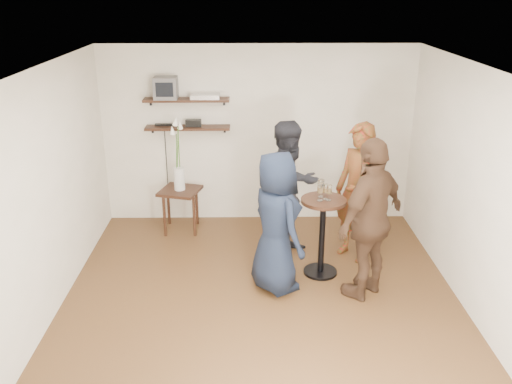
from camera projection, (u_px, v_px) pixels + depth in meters
room at (262, 199)px, 5.55m from camera, size 4.58×5.08×2.68m
shelf_upper at (186, 100)px, 7.55m from camera, size 1.20×0.25×0.04m
shelf_lower at (188, 128)px, 7.70m from camera, size 1.20×0.25×0.04m
crt_monitor at (166, 88)px, 7.49m from camera, size 0.32×0.30×0.30m
dvd_deck at (205, 96)px, 7.54m from camera, size 0.40×0.24×0.06m
radio at (193, 123)px, 7.67m from camera, size 0.22×0.10×0.10m
power_strip at (166, 125)px, 7.73m from camera, size 0.30×0.05×0.03m
side_table at (180, 196)px, 7.74m from camera, size 0.65×0.65×0.63m
vase_lilies at (179, 167)px, 7.58m from camera, size 0.20×0.21×1.08m
drinks_table at (322, 226)px, 6.52m from camera, size 0.54×0.54×0.99m
wine_glass_fl at (320, 189)px, 6.29m from camera, size 0.07×0.07×0.22m
wine_glass_fr at (329, 190)px, 6.31m from camera, size 0.06×0.06×0.19m
wine_glass_bl at (321, 185)px, 6.41m from camera, size 0.07×0.07×0.22m
wine_glass_br at (326, 189)px, 6.34m from camera, size 0.06×0.06×0.19m
person_plaid at (358, 193)px, 6.84m from camera, size 0.76×0.78×1.80m
person_dark at (290, 190)px, 6.93m from camera, size 1.10×1.05×1.80m
person_navy at (276, 223)px, 6.13m from camera, size 0.86×0.97×1.67m
person_brown at (371, 219)px, 5.97m from camera, size 1.10×1.09×1.87m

